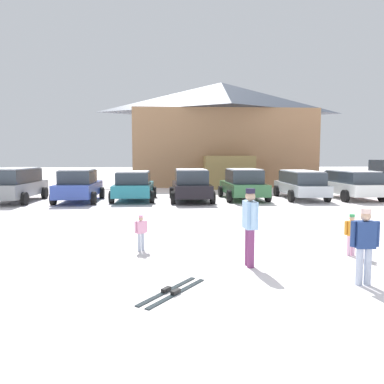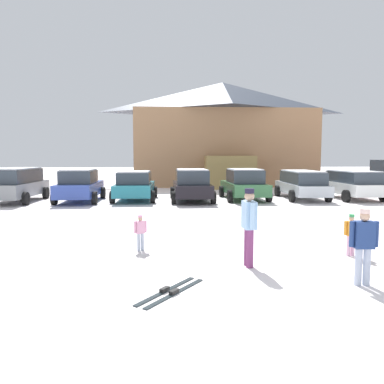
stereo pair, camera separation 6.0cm
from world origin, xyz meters
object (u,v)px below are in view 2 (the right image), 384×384
Objects in this scene: parked_black_sedan at (192,185)px; skier_child_in_pink_snowsuit at (140,231)px; skier_adult_in_blue_parka at (249,223)px; parked_blue_hatchback at (80,185)px; skier_teen_in_navy_coat at (364,242)px; parked_white_suv at (352,184)px; parked_green_coupe at (244,184)px; pair_of_skis at (171,291)px; parked_silver_wagon at (302,184)px; skier_child_in_orange_jacket at (351,232)px; parked_grey_wagon at (16,184)px; ski_lodge at (222,133)px; parked_teal_hatchback at (135,185)px.

skier_child_in_pink_snowsuit is at bearing -101.55° from parked_black_sedan.
skier_adult_in_blue_parka is at bearing -88.85° from parked_black_sedan.
parked_blue_hatchback is 3.10× the size of skier_teen_in_navy_coat.
parked_black_sedan is at bearing 98.63° from skier_teen_in_navy_coat.
parked_white_suv reaches higher than skier_teen_in_navy_coat.
skier_teen_in_navy_coat is at bearing -93.74° from parked_green_coupe.
skier_adult_in_blue_parka is 2.40m from pair_of_skis.
parked_silver_wagon is at bearing 1.12° from parked_blue_hatchback.
parked_white_suv reaches higher than skier_child_in_orange_jacket.
parked_silver_wagon reaches higher than skier_child_in_orange_jacket.
parked_black_sedan reaches higher than skier_child_in_pink_snowsuit.
parked_black_sedan is 2.95m from parked_green_coupe.
parked_grey_wagon is 4.78× the size of skier_child_in_orange_jacket.
skier_child_in_pink_snowsuit is (-11.01, -10.47, -0.36)m from parked_white_suv.
skier_child_in_orange_jacket is at bearing -10.32° from skier_child_in_pink_snowsuit.
skier_child_in_orange_jacket is at bearing -90.38° from parked_green_coupe.
skier_child_in_pink_snowsuit is at bearing 169.68° from skier_child_in_orange_jacket.
skier_child_in_orange_jacket is at bearing 13.88° from skier_adult_in_blue_parka.
ski_lodge reaches higher than parked_teal_hatchback.
parked_silver_wagon is (15.24, 0.05, -0.08)m from parked_grey_wagon.
parked_white_suv is (8.88, 0.05, 0.01)m from parked_black_sedan.
pair_of_skis is (-5.04, -25.33, -4.30)m from ski_lodge.
parked_green_coupe is at bearing 86.26° from skier_teen_in_navy_coat.
parked_grey_wagon is at bearing 127.25° from skier_adult_in_blue_parka.
parked_silver_wagon is 13.67m from skier_adult_in_blue_parka.
skier_child_in_pink_snowsuit is at bearing -70.69° from parked_blue_hatchback.
parked_grey_wagon is 1.08× the size of parked_blue_hatchback.
skier_child_in_pink_snowsuit is (0.88, -10.88, -0.30)m from parked_teal_hatchback.
parked_green_coupe is 13.77m from skier_teen_in_navy_coat.
parked_teal_hatchback is 0.94× the size of parked_black_sedan.
parked_white_suv is (11.89, -0.41, 0.06)m from parked_teal_hatchback.
parked_black_sedan is at bearing -106.71° from ski_lodge.
skier_child_in_orange_jacket is at bearing -63.62° from parked_teal_hatchback.
parked_silver_wagon is 3.30× the size of pair_of_skis.
skier_teen_in_navy_coat is at bearing -81.37° from parked_black_sedan.
parked_grey_wagon is 1.05× the size of parked_green_coupe.
ski_lodge reaches higher than parked_black_sedan.
ski_lodge is 17.54m from parked_grey_wagon.
parked_green_coupe is at bearing 8.31° from parked_black_sedan.
skier_adult_in_blue_parka is 1.13× the size of pair_of_skis.
parked_black_sedan is (5.83, -0.13, -0.00)m from parked_blue_hatchback.
parked_teal_hatchback is at bearing 96.37° from pair_of_skis.
pair_of_skis is (7.64, -13.71, -0.92)m from parked_grey_wagon.
parked_silver_wagon is 1.12× the size of parked_white_suv.
ski_lodge is at bearing 51.46° from parked_blue_hatchback.
parked_green_coupe reaches higher than parked_silver_wagon.
parked_teal_hatchback is at bearing 179.66° from parked_green_coupe.
parked_green_coupe is 12.68m from skier_adult_in_blue_parka.
parked_blue_hatchback is 14.37m from skier_child_in_orange_jacket.
parked_grey_wagon is at bearing 176.73° from parked_blue_hatchback.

